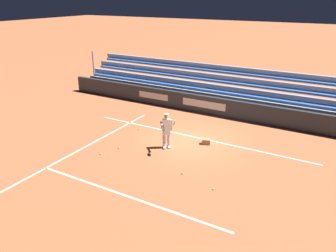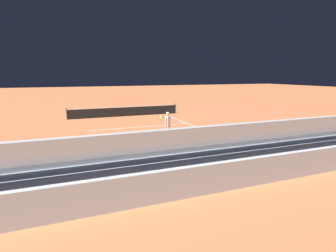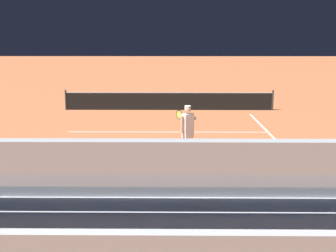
{
  "view_description": "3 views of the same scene",
  "coord_description": "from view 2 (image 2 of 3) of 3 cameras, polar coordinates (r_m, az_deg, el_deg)",
  "views": [
    {
      "loc": [
        -6.33,
        13.49,
        6.77
      ],
      "look_at": [
        0.69,
        1.13,
        1.06
      ],
      "focal_mm": 35.0,
      "sensor_mm": 36.0,
      "label": 1
    },
    {
      "loc": [
        -5.52,
        -14.57,
        4.17
      ],
      "look_at": [
        0.53,
        0.87,
        0.89
      ],
      "focal_mm": 28.0,
      "sensor_mm": 36.0,
      "label": 2
    },
    {
      "loc": [
        0.21,
        -13.29,
        3.86
      ],
      "look_at": [
        0.07,
        0.2,
        1.27
      ],
      "focal_mm": 50.0,
      "sensor_mm": 36.0,
      "label": 3
    }
  ],
  "objects": [
    {
      "name": "ground_plane",
      "position": [
        16.12,
        -0.62,
        -3.79
      ],
      "size": [
        160.0,
        160.0,
        0.0
      ],
      "primitive_type": "plane",
      "color": "#B7663D"
    },
    {
      "name": "court_baseline_white",
      "position": [
        15.67,
        0.03,
        -4.22
      ],
      "size": [
        12.0,
        0.1,
        0.01
      ],
      "primitive_type": "cube",
      "color": "white",
      "rests_on": "ground"
    },
    {
      "name": "court_sideline_white",
      "position": [
        21.32,
        5.9,
        -0.13
      ],
      "size": [
        0.1,
        12.0,
        0.01
      ],
      "primitive_type": "cube",
      "color": "white",
      "rests_on": "ground"
    },
    {
      "name": "court_service_line_white",
      "position": [
        21.22,
        -5.9,
        -0.18
      ],
      "size": [
        8.22,
        0.1,
        0.01
      ],
      "primitive_type": "cube",
      "color": "white",
      "rests_on": "ground"
    },
    {
      "name": "back_wall_sponsor_board",
      "position": [
        12.37,
        6.22,
        -5.88
      ],
      "size": [
        22.67,
        0.25,
        1.1
      ],
      "color": "#2D333D",
      "rests_on": "ground"
    },
    {
      "name": "bleacher_stand",
      "position": [
        10.81,
        10.71,
        -7.58
      ],
      "size": [
        21.53,
        2.4,
        2.95
      ],
      "color": "#9EA3A8",
      "rests_on": "ground"
    },
    {
      "name": "tennis_player",
      "position": [
        17.36,
        -0.11,
        0.32
      ],
      "size": [
        0.65,
        1.04,
        1.71
      ],
      "color": "silver",
      "rests_on": "ground"
    },
    {
      "name": "ball_box_cardboard",
      "position": [
        15.82,
        -3.26,
        -3.61
      ],
      "size": [
        0.48,
        0.43,
        0.26
      ],
      "primitive_type": "cube",
      "rotation": [
        0.0,
        0.0,
        0.39
      ],
      "color": "#A87F51",
      "rests_on": "ground"
    },
    {
      "name": "tennis_ball_on_baseline",
      "position": [
        18.83,
        -12.11,
        -1.74
      ],
      "size": [
        0.07,
        0.07,
        0.07
      ],
      "primitive_type": "sphere",
      "color": "#CCE533",
      "rests_on": "ground"
    },
    {
      "name": "tennis_ball_by_box",
      "position": [
        17.48,
        8.85,
        -2.62
      ],
      "size": [
        0.07,
        0.07,
        0.07
      ],
      "primitive_type": "sphere",
      "color": "#CCE533",
      "rests_on": "ground"
    },
    {
      "name": "tennis_ball_toward_net",
      "position": [
        20.28,
        3.75,
        -0.59
      ],
      "size": [
        0.07,
        0.07,
        0.07
      ],
      "primitive_type": "sphere",
      "color": "#CCE533",
      "rests_on": "ground"
    },
    {
      "name": "tennis_ball_far_left",
      "position": [
        19.33,
        3.97,
        -1.18
      ],
      "size": [
        0.07,
        0.07,
        0.07
      ],
      "primitive_type": "sphere",
      "color": "#CCE533",
      "rests_on": "ground"
    },
    {
      "name": "tennis_ball_stray_back",
      "position": [
        18.69,
        -7.19,
        -1.68
      ],
      "size": [
        0.07,
        0.07,
        0.07
      ],
      "primitive_type": "sphere",
      "color": "#CCE533",
      "rests_on": "ground"
    },
    {
      "name": "water_bottle",
      "position": [
        15.49,
        7.6,
        -4.09
      ],
      "size": [
        0.07,
        0.07,
        0.22
      ],
      "primitive_type": "cylinder",
      "color": "#33B2E5",
      "rests_on": "ground"
    },
    {
      "name": "tennis_net",
      "position": [
        26.74,
        -9.29,
        3.15
      ],
      "size": [
        11.09,
        0.09,
        1.07
      ],
      "color": "#33383D",
      "rests_on": "ground"
    }
  ]
}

